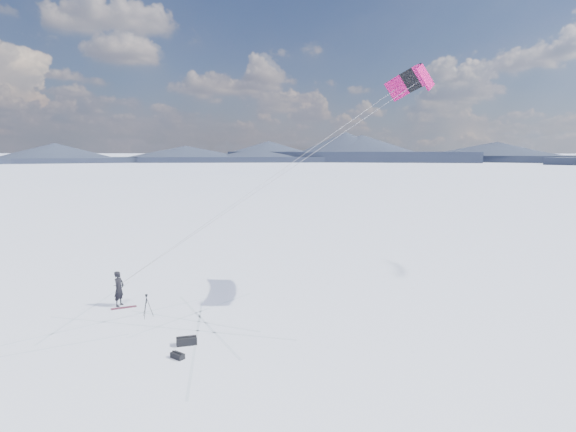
# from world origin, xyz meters

# --- Properties ---
(ground) EXTENTS (1800.00, 1800.00, 0.00)m
(ground) POSITION_xyz_m (0.00, 0.00, 0.00)
(ground) COLOR white
(horizon_hills) EXTENTS (704.00, 705.94, 8.35)m
(horizon_hills) POSITION_xyz_m (-0.00, 0.00, 3.32)
(horizon_hills) COLOR black
(horizon_hills) RESTS_ON ground
(snow_tracks) EXTENTS (17.62, 14.39, 0.01)m
(snow_tracks) POSITION_xyz_m (-0.41, -0.64, 0.00)
(snow_tracks) COLOR silver
(snow_tracks) RESTS_ON ground
(snowkiter) EXTENTS (0.60, 0.79, 1.96)m
(snowkiter) POSITION_xyz_m (-3.09, 3.62, 0.00)
(snowkiter) COLOR black
(snowkiter) RESTS_ON ground
(snowboard) EXTENTS (1.31, 0.84, 0.04)m
(snowboard) POSITION_xyz_m (-2.70, 3.24, 0.02)
(snowboard) COLOR maroon
(snowboard) RESTS_ON ground
(tripod) EXTENTS (0.58, 0.54, 1.23)m
(tripod) POSITION_xyz_m (-0.91, 1.88, 0.79)
(tripod) COLOR black
(tripod) RESTS_ON ground
(gear_bag_a) EXTENTS (0.98, 0.69, 0.40)m
(gear_bag_a) POSITION_xyz_m (2.08, -1.51, 0.18)
(gear_bag_a) COLOR black
(gear_bag_a) RESTS_ON ground
(gear_bag_b) EXTENTS (0.68, 0.59, 0.28)m
(gear_bag_b) POSITION_xyz_m (2.07, -2.94, 0.12)
(gear_bag_b) COLOR black
(gear_bag_b) RESTS_ON ground
(power_kite) EXTENTS (17.48, 5.55, 12.14)m
(power_kite) POSITION_xyz_m (13.12, 6.04, 12.39)
(power_kite) COLOR #B10755
(power_kite) RESTS_ON ground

